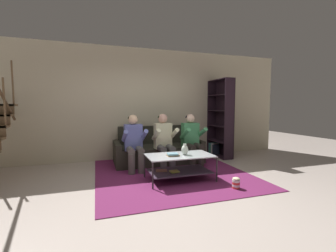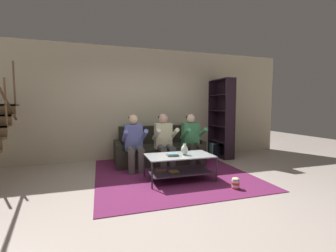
% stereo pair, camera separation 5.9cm
% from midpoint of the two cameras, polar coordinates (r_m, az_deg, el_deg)
% --- Properties ---
extents(ground, '(16.80, 16.80, 0.00)m').
position_cam_midpoint_polar(ground, '(3.92, -0.19, -15.59)').
color(ground, '#BFB0A5').
extents(back_partition, '(8.40, 0.12, 2.90)m').
position_cam_midpoint_polar(back_partition, '(6.06, -7.31, 5.58)').
color(back_partition, beige).
rests_on(back_partition, ground).
extents(couch, '(2.11, 0.97, 0.88)m').
position_cam_midpoint_polar(couch, '(5.62, -2.97, -6.28)').
color(couch, '#2C2B22').
rests_on(couch, ground).
extents(person_seated_left, '(0.50, 0.58, 1.20)m').
position_cam_midpoint_polar(person_seated_left, '(4.87, -8.97, -3.65)').
color(person_seated_left, '#5B5751').
rests_on(person_seated_left, ground).
extents(person_seated_middle, '(0.50, 0.58, 1.21)m').
position_cam_midpoint_polar(person_seated_middle, '(5.02, -1.32, -3.28)').
color(person_seated_middle, '#50504E').
rests_on(person_seated_middle, ground).
extents(person_seated_right, '(0.50, 0.58, 1.20)m').
position_cam_midpoint_polar(person_seated_right, '(5.25, 5.78, -3.00)').
color(person_seated_right, '#2D2924').
rests_on(person_seated_right, ground).
extents(coffee_table, '(1.22, 0.69, 0.48)m').
position_cam_midpoint_polar(coffee_table, '(4.25, 2.44, -9.41)').
color(coffee_table, '#B5BABF').
rests_on(coffee_table, ground).
extents(area_rug, '(3.00, 3.41, 0.01)m').
position_cam_midpoint_polar(area_rug, '(4.89, -0.15, -11.35)').
color(area_rug, '#6F2251').
rests_on(area_rug, ground).
extents(vase, '(0.13, 0.13, 0.21)m').
position_cam_midpoint_polar(vase, '(4.21, 3.88, -6.01)').
color(vase, silver).
rests_on(vase, coffee_table).
extents(book_stack, '(0.22, 0.19, 0.05)m').
position_cam_midpoint_polar(book_stack, '(4.13, 0.80, -7.25)').
color(book_stack, '#987647').
rests_on(book_stack, coffee_table).
extents(bookshelf, '(0.31, 0.93, 2.11)m').
position_cam_midpoint_polar(bookshelf, '(6.41, 12.91, 0.66)').
color(bookshelf, black).
rests_on(bookshelf, ground).
extents(popcorn_tub, '(0.13, 0.13, 0.20)m').
position_cam_midpoint_polar(popcorn_tub, '(4.03, 16.48, -13.72)').
color(popcorn_tub, red).
rests_on(popcorn_tub, ground).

